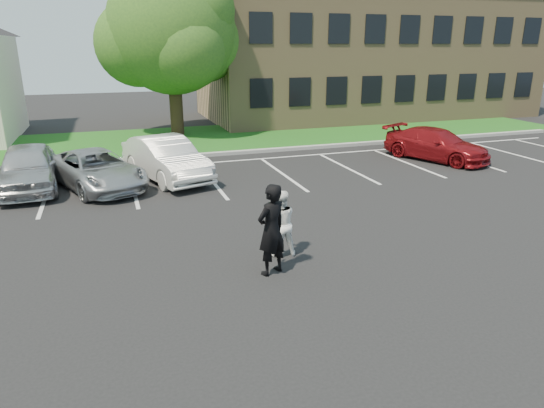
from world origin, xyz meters
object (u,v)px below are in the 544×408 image
at_px(man_white_shirt, 280,223).
at_px(car_red_compact, 436,144).
at_px(man_black_suit, 271,230).
at_px(car_white_sedan, 166,159).
at_px(office_building, 366,54).
at_px(car_silver_minivan, 97,170).
at_px(tree, 173,33).
at_px(car_silver_west, 28,168).

height_order(man_white_shirt, car_red_compact, man_white_shirt).
distance_m(man_black_suit, man_white_shirt, 0.99).
height_order(man_black_suit, car_white_sedan, man_black_suit).
xyz_separation_m(office_building, car_silver_minivan, (-17.95, -13.74, -3.51)).
bearing_deg(man_black_suit, tree, -117.23).
bearing_deg(car_white_sedan, man_black_suit, -99.74).
bearing_deg(car_silver_minivan, man_white_shirt, -83.00).
relative_size(office_building, tree, 2.55).
relative_size(car_silver_west, car_red_compact, 0.99).
bearing_deg(man_white_shirt, office_building, -122.07).
bearing_deg(tree, man_white_shirt, -90.44).
xyz_separation_m(office_building, tree, (-13.72, -4.18, 1.19)).
xyz_separation_m(office_building, man_black_suit, (-14.35, -21.98, -3.14)).
height_order(office_building, car_silver_minivan, office_building).
bearing_deg(man_white_shirt, car_silver_west, -50.38).
distance_m(office_building, man_black_suit, 26.43).
bearing_deg(car_white_sedan, car_red_compact, -20.02).
bearing_deg(car_red_compact, car_silver_minivan, 156.39).
height_order(car_silver_minivan, car_white_sedan, car_white_sedan).
bearing_deg(car_silver_west, office_building, 30.35).
height_order(office_building, car_silver_west, office_building).
distance_m(car_silver_west, car_white_sedan, 4.63).
relative_size(man_black_suit, car_white_sedan, 0.43).
bearing_deg(man_white_shirt, car_red_compact, -142.07).
distance_m(man_white_shirt, car_white_sedan, 7.98).
bearing_deg(car_red_compact, car_silver_west, 154.57).
bearing_deg(man_black_suit, office_building, -148.35).
relative_size(man_black_suit, car_silver_minivan, 0.43).
bearing_deg(car_silver_west, man_black_suit, -59.40).
distance_m(car_silver_minivan, car_red_compact, 13.86).
relative_size(man_white_shirt, car_silver_minivan, 0.34).
bearing_deg(man_black_suit, man_white_shirt, -146.12).
xyz_separation_m(tree, car_red_compact, (9.63, -9.67, -4.68)).
bearing_deg(car_white_sedan, car_silver_west, 160.87).
height_order(tree, car_white_sedan, tree).
relative_size(office_building, car_red_compact, 4.86).
relative_size(tree, car_red_compact, 1.91).
bearing_deg(office_building, tree, -163.05).
bearing_deg(car_silver_minivan, car_white_sedan, -12.70).
relative_size(office_building, car_silver_west, 4.91).
bearing_deg(car_red_compact, office_building, 50.38).
relative_size(office_building, car_silver_minivan, 4.78).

